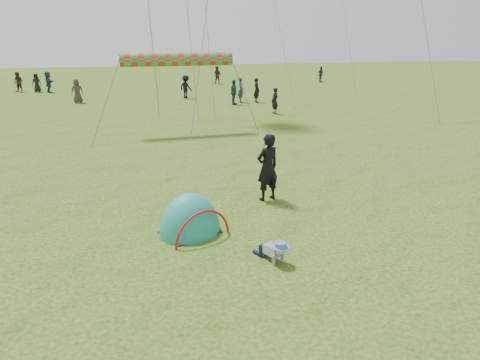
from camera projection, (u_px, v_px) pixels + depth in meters
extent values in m
plane|color=#1A3809|center=(298.00, 265.00, 8.84)|extent=(140.00, 140.00, 0.00)
ellipsoid|color=#177D80|center=(190.00, 232.00, 10.31)|extent=(1.89, 1.74, 1.98)
imported|color=black|center=(268.00, 167.00, 12.11)|extent=(0.81, 0.65, 1.94)
imported|color=black|center=(257.00, 90.00, 31.04)|extent=(0.48, 0.67, 1.74)
imported|color=#32241F|center=(217.00, 75.00, 43.77)|extent=(1.08, 1.04, 1.76)
imported|color=#2D424B|center=(234.00, 92.00, 29.93)|extent=(0.94, 1.07, 1.74)
imported|color=black|center=(186.00, 87.00, 33.26)|extent=(1.20, 1.30, 1.76)
imported|color=#362E25|center=(77.00, 91.00, 30.82)|extent=(0.90, 0.66, 1.71)
imported|color=black|center=(275.00, 101.00, 26.31)|extent=(0.47, 0.63, 1.59)
imported|color=#2A323F|center=(321.00, 74.00, 45.51)|extent=(1.04, 0.78, 1.64)
imported|color=black|center=(37.00, 83.00, 37.11)|extent=(0.83, 0.59, 1.58)
imported|color=#2B3449|center=(48.00, 82.00, 36.69)|extent=(1.07, 1.74, 1.79)
imported|color=#2D2E36|center=(241.00, 90.00, 30.98)|extent=(0.50, 0.70, 1.79)
imported|color=#372724|center=(18.00, 82.00, 37.04)|extent=(1.03, 0.95, 1.71)
cylinder|color=red|center=(177.00, 59.00, 20.31)|extent=(5.32, 0.64, 0.64)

